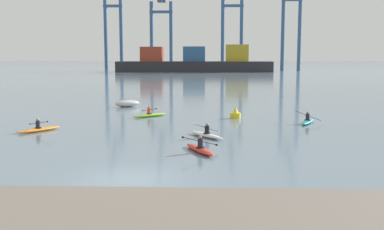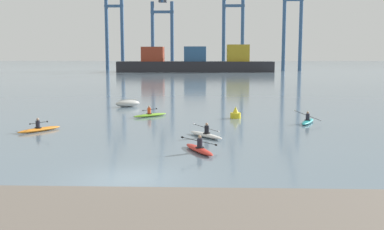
{
  "view_description": "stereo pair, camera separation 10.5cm",
  "coord_description": "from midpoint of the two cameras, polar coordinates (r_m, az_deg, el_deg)",
  "views": [
    {
      "loc": [
        3.32,
        -19.2,
        5.32
      ],
      "look_at": [
        2.12,
        16.81,
        0.6
      ],
      "focal_mm": 42.99,
      "sensor_mm": 36.0,
      "label": 1
    },
    {
      "loc": [
        3.43,
        -19.2,
        5.32
      ],
      "look_at": [
        2.12,
        16.81,
        0.6
      ],
      "focal_mm": 42.99,
      "sensor_mm": 36.0,
      "label": 2
    }
  ],
  "objects": [
    {
      "name": "ground_plane",
      "position": [
        20.2,
        -7.68,
        -7.87
      ],
      "size": [
        800.0,
        800.0,
        0.0
      ],
      "primitive_type": "plane",
      "color": "slate"
    },
    {
      "name": "container_barge",
      "position": [
        146.76,
        0.5,
        6.5
      ],
      "size": [
        49.1,
        8.39,
        8.55
      ],
      "color": "#28282D",
      "rests_on": "ground"
    },
    {
      "name": "gantry_crane_west",
      "position": [
        163.16,
        -9.63,
        11.6
      ],
      "size": [
        6.58,
        16.08,
        35.44
      ],
      "color": "#335684",
      "rests_on": "ground"
    },
    {
      "name": "gantry_crane_west_mid",
      "position": [
        162.47,
        -3.72,
        11.54
      ],
      "size": [
        8.02,
        18.48,
        36.84
      ],
      "color": "#335684",
      "rests_on": "ground"
    },
    {
      "name": "gantry_crane_east_mid",
      "position": [
        161.35,
        5.17,
        11.73
      ],
      "size": [
        7.68,
        16.19,
        35.08
      ],
      "color": "#335684",
      "rests_on": "ground"
    },
    {
      "name": "gantry_crane_east",
      "position": [
        161.83,
        12.45,
        12.11
      ],
      "size": [
        6.84,
        19.12,
        38.87
      ],
      "color": "#335684",
      "rests_on": "ground"
    },
    {
      "name": "capsized_dinghy",
      "position": [
        47.88,
        -7.92,
        1.44
      ],
      "size": [
        2.79,
        2.31,
        0.76
      ],
      "color": "beige",
      "rests_on": "ground"
    },
    {
      "name": "channel_buoy",
      "position": [
        39.07,
        5.5,
        0.14
      ],
      "size": [
        0.9,
        0.9,
        1.0
      ],
      "color": "yellow",
      "rests_on": "ground"
    },
    {
      "name": "kayak_white",
      "position": [
        29.97,
        1.84,
        -2.43
      ],
      "size": [
        2.5,
        3.09,
        1.03
      ],
      "color": "silver",
      "rests_on": "ground"
    },
    {
      "name": "kayak_lime",
      "position": [
        40.03,
        -5.16,
        0.05
      ],
      "size": [
        2.94,
        2.71,
        0.95
      ],
      "color": "#7ABC2D",
      "rests_on": "ground"
    },
    {
      "name": "kayak_red",
      "position": [
        25.42,
        1.01,
        -4.22
      ],
      "size": [
        2.04,
        3.34,
        0.97
      ],
      "color": "red",
      "rests_on": "ground"
    },
    {
      "name": "kayak_teal",
      "position": [
        37.12,
        14.24,
        -0.74
      ],
      "size": [
        2.03,
        3.36,
        1.02
      ],
      "color": "teal",
      "rests_on": "ground"
    },
    {
      "name": "kayak_orange",
      "position": [
        33.91,
        -18.35,
        -1.65
      ],
      "size": [
        2.46,
        3.12,
        0.95
      ],
      "color": "orange",
      "rests_on": "ground"
    }
  ]
}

